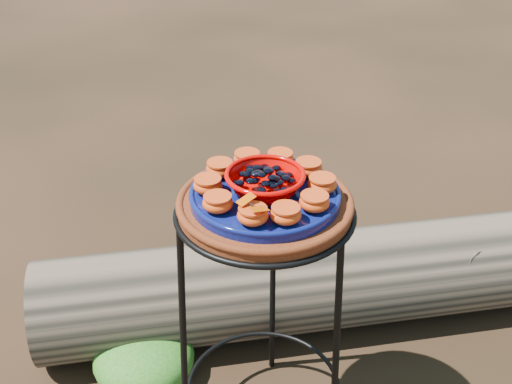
# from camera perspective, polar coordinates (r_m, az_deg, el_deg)

# --- Properties ---
(plant_stand) EXTENTS (0.44, 0.44, 0.70)m
(plant_stand) POSITION_cam_1_polar(r_m,az_deg,el_deg) (1.63, 0.70, -12.18)
(plant_stand) COLOR black
(plant_stand) RESTS_ON ground
(terracotta_saucer) EXTENTS (0.38, 0.38, 0.03)m
(terracotta_saucer) POSITION_cam_1_polar(r_m,az_deg,el_deg) (1.40, 0.80, -1.28)
(terracotta_saucer) COLOR #400D07
(terracotta_saucer) RESTS_ON plant_stand
(cobalt_plate) EXTENTS (0.33, 0.33, 0.02)m
(cobalt_plate) POSITION_cam_1_polar(r_m,az_deg,el_deg) (1.39, 0.80, -0.36)
(cobalt_plate) COLOR #050D41
(cobalt_plate) RESTS_ON terracotta_saucer
(red_bowl) EXTENTS (0.16, 0.16, 0.05)m
(red_bowl) POSITION_cam_1_polar(r_m,az_deg,el_deg) (1.37, 0.81, 0.84)
(red_bowl) COLOR #C70200
(red_bowl) RESTS_ON cobalt_plate
(glass_gems) EXTENTS (0.13, 0.13, 0.02)m
(glass_gems) POSITION_cam_1_polar(r_m,az_deg,el_deg) (1.36, 0.82, 2.06)
(glass_gems) COLOR black
(glass_gems) RESTS_ON red_bowl
(orange_half_0) EXTENTS (0.06, 0.06, 0.03)m
(orange_half_0) POSITION_cam_1_polar(r_m,az_deg,el_deg) (1.27, -0.29, -2.09)
(orange_half_0) COLOR #CB3302
(orange_half_0) RESTS_ON cobalt_plate
(orange_half_1) EXTENTS (0.06, 0.06, 0.03)m
(orange_half_1) POSITION_cam_1_polar(r_m,az_deg,el_deg) (1.28, 2.66, -2.00)
(orange_half_1) COLOR #CB3302
(orange_half_1) RESTS_ON cobalt_plate
(orange_half_2) EXTENTS (0.06, 0.06, 0.03)m
(orange_half_2) POSITION_cam_1_polar(r_m,az_deg,el_deg) (1.32, 5.21, -0.91)
(orange_half_2) COLOR #CB3302
(orange_half_2) RESTS_ON cobalt_plate
(orange_half_3) EXTENTS (0.06, 0.06, 0.03)m
(orange_half_3) POSITION_cam_1_polar(r_m,az_deg,el_deg) (1.38, 5.89, 0.69)
(orange_half_3) COLOR #CB3302
(orange_half_3) RESTS_ON cobalt_plate
(orange_half_4) EXTENTS (0.06, 0.06, 0.03)m
(orange_half_4) POSITION_cam_1_polar(r_m,az_deg,el_deg) (1.44, 4.67, 2.13)
(orange_half_4) COLOR #CB3302
(orange_half_4) RESTS_ON cobalt_plate
(orange_half_5) EXTENTS (0.06, 0.06, 0.03)m
(orange_half_5) POSITION_cam_1_polar(r_m,az_deg,el_deg) (1.48, 2.15, 2.96)
(orange_half_5) COLOR #CB3302
(orange_half_5) RESTS_ON cobalt_plate
(orange_half_6) EXTENTS (0.06, 0.06, 0.03)m
(orange_half_6) POSITION_cam_1_polar(r_m,az_deg,el_deg) (1.48, -0.79, 2.94)
(orange_half_6) COLOR #CB3302
(orange_half_6) RESTS_ON cobalt_plate
(orange_half_7) EXTENTS (0.06, 0.06, 0.03)m
(orange_half_7) POSITION_cam_1_polar(r_m,az_deg,el_deg) (1.44, -3.23, 2.07)
(orange_half_7) COLOR #CB3302
(orange_half_7) RESTS_ON cobalt_plate
(orange_half_8) EXTENTS (0.06, 0.06, 0.03)m
(orange_half_8) POSITION_cam_1_polar(r_m,az_deg,el_deg) (1.38, -4.29, 0.60)
(orange_half_8) COLOR #CB3302
(orange_half_8) RESTS_ON cobalt_plate
(orange_half_9) EXTENTS (0.06, 0.06, 0.03)m
(orange_half_9) POSITION_cam_1_polar(r_m,az_deg,el_deg) (1.32, -3.42, -0.99)
(orange_half_9) COLOR #CB3302
(orange_half_9) RESTS_ON cobalt_plate
(butterfly) EXTENTS (0.09, 0.09, 0.01)m
(butterfly) POSITION_cam_1_polar(r_m,az_deg,el_deg) (1.26, -0.29, -1.16)
(butterfly) COLOR #C84500
(butterfly) RESTS_ON orange_half_0
(driftwood_log) EXTENTS (1.75, 0.94, 0.32)m
(driftwood_log) POSITION_cam_1_polar(r_m,az_deg,el_deg) (2.08, 4.80, -7.95)
(driftwood_log) COLOR black
(driftwood_log) RESTS_ON ground
(foliage_left) EXTENTS (0.30, 0.30, 0.15)m
(foliage_left) POSITION_cam_1_polar(r_m,az_deg,el_deg) (1.98, -9.95, -14.20)
(foliage_left) COLOR #165714
(foliage_left) RESTS_ON ground
(foliage_back) EXTENTS (0.32, 0.32, 0.16)m
(foliage_back) POSITION_cam_1_polar(r_m,az_deg,el_deg) (2.14, 0.12, -9.35)
(foliage_back) COLOR #165714
(foliage_back) RESTS_ON ground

